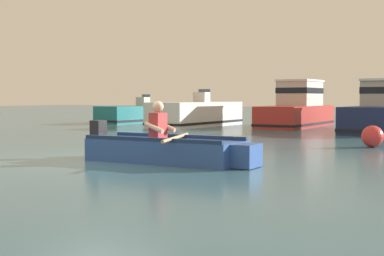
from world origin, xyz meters
TOP-DOWN VIEW (x-y plane):
  - ground_plane at (0.00, 0.00)m, footprint 120.00×120.00m
  - rowboat_with_person at (1.25, 0.60)m, footprint 3.71×1.90m
  - moored_boat_teal at (-9.27, 13.64)m, footprint 1.87×4.96m
  - moored_boat_white at (-5.01, 12.23)m, footprint 1.79×5.58m
  - moored_boat_red at (-1.06, 14.09)m, footprint 1.80×5.26m
  - mooring_buoy at (3.93, 5.88)m, footprint 0.55×0.55m

SIDE VIEW (x-z plane):
  - ground_plane at x=0.00m, z-range 0.00..0.00m
  - rowboat_with_person at x=1.25m, z-range -0.34..0.85m
  - mooring_buoy at x=3.93m, z-range 0.00..0.55m
  - moored_boat_teal at x=-9.27m, z-range -0.31..1.12m
  - moored_boat_white at x=-5.01m, z-range -0.31..1.33m
  - moored_boat_red at x=-1.06m, z-range -0.26..1.77m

